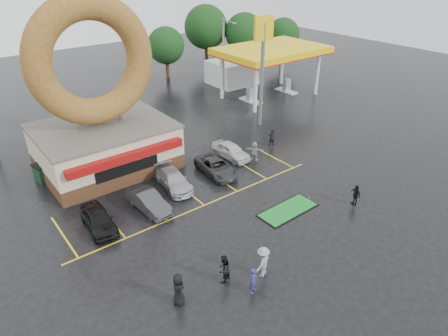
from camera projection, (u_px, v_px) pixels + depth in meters
ground at (235, 229)px, 25.74m from camera, size 120.00×120.00×0.00m
donut_shop at (101, 116)px, 30.99m from camera, size 10.20×8.70×13.50m
gas_station at (254, 61)px, 49.20m from camera, size 12.30×13.65×5.90m
shell_sign at (263, 52)px, 37.48m from camera, size 2.20×0.36×10.60m
streetlight_mid at (135, 74)px, 40.10m from camera, size 0.40×2.21×9.00m
streetlight_right at (224, 56)px, 47.21m from camera, size 0.40×2.21×9.00m
tree_far_a at (244, 33)px, 57.98m from camera, size 5.60×5.60×8.00m
tree_far_b at (283, 35)px, 60.12m from camera, size 4.90×4.90×7.00m
tree_far_c at (206, 27)px, 58.30m from camera, size 6.30×6.30×9.00m
tree_far_d at (166, 46)px, 53.26m from camera, size 4.90×4.90×7.00m
car_black at (98, 220)px, 25.46m from camera, size 1.87×4.06×1.35m
car_dgrey at (148, 201)px, 27.34m from camera, size 1.75×4.12×1.32m
car_silver at (173, 180)px, 29.95m from camera, size 2.34×4.55×1.26m
car_grey at (216, 167)px, 31.77m from camera, size 2.45×4.56×1.22m
car_white at (231, 151)px, 34.21m from camera, size 1.76×3.98×1.33m
person_blue at (254, 281)px, 20.64m from camera, size 0.68×0.61×1.56m
person_blackjkt at (224, 269)px, 21.29m from camera, size 1.01×0.90×1.71m
person_hoodie at (263, 262)px, 21.64m from camera, size 1.38×1.07×1.89m
person_bystander at (178, 289)px, 19.90m from camera, size 0.73×0.99×1.86m
person_cameraman at (356, 195)px, 27.89m from camera, size 0.60×0.97×1.54m
person_walker_near at (254, 151)px, 33.72m from camera, size 1.32×1.57×1.69m
person_walker_far at (272, 138)px, 36.25m from camera, size 0.69×0.58×1.62m
dumpster at (48, 171)px, 31.09m from camera, size 1.99×1.51×1.30m
putting_green at (288, 210)px, 27.53m from camera, size 4.45×2.01×0.55m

